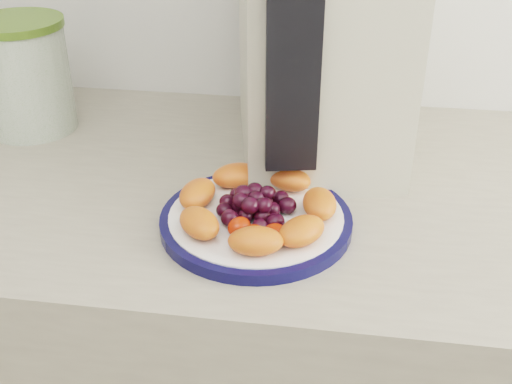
# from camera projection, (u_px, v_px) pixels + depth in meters

# --- Properties ---
(plate_rim) EXTENTS (0.24, 0.24, 0.01)m
(plate_rim) POSITION_uv_depth(u_px,v_px,m) (256.00, 221.00, 0.80)
(plate_rim) COLOR #0C0E3D
(plate_rim) RESTS_ON counter
(plate_face) EXTENTS (0.22, 0.22, 0.02)m
(plate_face) POSITION_uv_depth(u_px,v_px,m) (256.00, 220.00, 0.80)
(plate_face) COLOR white
(plate_face) RESTS_ON counter
(canister) EXTENTS (0.18, 0.18, 0.17)m
(canister) POSITION_uv_depth(u_px,v_px,m) (26.00, 79.00, 1.02)
(canister) COLOR #2D5912
(canister) RESTS_ON counter
(canister_lid) EXTENTS (0.19, 0.19, 0.01)m
(canister_lid) POSITION_uv_depth(u_px,v_px,m) (15.00, 23.00, 0.97)
(canister_lid) COLOR #4D6A22
(canister_lid) RESTS_ON canister
(appliance_body) EXTENTS (0.27, 0.34, 0.38)m
(appliance_body) POSITION_uv_depth(u_px,v_px,m) (320.00, 28.00, 0.90)
(appliance_body) COLOR #B5B099
(appliance_body) RESTS_ON counter
(appliance_panel) EXTENTS (0.07, 0.03, 0.28)m
(appliance_panel) POSITION_uv_depth(u_px,v_px,m) (293.00, 62.00, 0.76)
(appliance_panel) COLOR black
(appliance_panel) RESTS_ON appliance_body
(fruit_plate) EXTENTS (0.21, 0.21, 0.04)m
(fruit_plate) POSITION_uv_depth(u_px,v_px,m) (256.00, 207.00, 0.79)
(fruit_plate) COLOR #D94C1E
(fruit_plate) RESTS_ON plate_face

